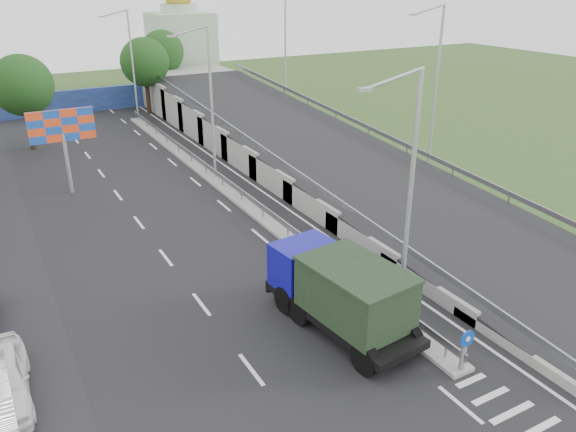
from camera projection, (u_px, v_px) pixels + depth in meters
ground at (509, 412)px, 18.38m from camera, size 160.00×160.00×0.00m
road_surface at (202, 217)px, 33.10m from camera, size 26.00×90.00×0.04m
median at (223, 187)px, 37.62m from camera, size 1.00×44.00×0.20m
overpass_ramp at (318, 148)px, 40.31m from camera, size 10.00×50.00×3.50m
median_guardrail at (222, 178)px, 37.36m from camera, size 0.09×44.00×0.71m
sign_bollard at (464, 350)px, 19.72m from camera, size 0.64×0.23×1.67m
lamp_post_near at (407, 189)px, 20.95m from camera, size 2.74×0.18×10.08m
lamp_post_mid at (208, 96)px, 37.01m from camera, size 2.74×0.18×10.08m
lamp_post_far at (130, 59)px, 53.08m from camera, size 2.74×0.18×10.08m
blue_wall at (80, 101)px, 57.89m from camera, size 30.00×0.50×2.40m
church at (182, 44)px, 68.93m from camera, size 7.00×7.00×13.80m
billboard at (62, 130)px, 35.20m from camera, size 4.00×0.24×5.50m
tree_left_mid at (22, 86)px, 44.00m from camera, size 4.80×4.80×7.60m
tree_median_far at (145, 62)px, 55.77m from camera, size 4.80×4.80×7.60m
tree_ramp_far at (162, 52)px, 63.18m from camera, size 4.80×4.80×7.60m
dump_truck at (340, 290)px, 22.12m from camera, size 3.38×7.32×3.12m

